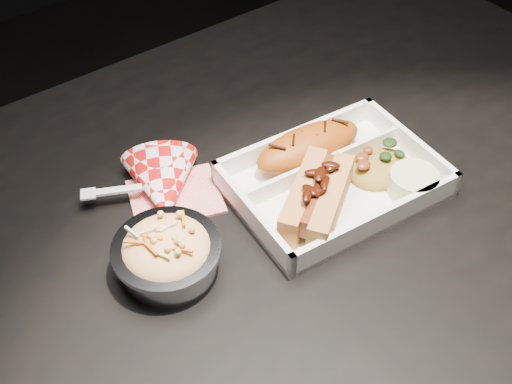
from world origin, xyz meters
TOP-DOWN VIEW (x-y plane):
  - dining_table at (0.00, 0.00)m, footprint 1.20×0.80m
  - food_tray at (0.06, -0.02)m, footprint 0.27×0.20m
  - fried_pastry at (0.06, 0.04)m, footprint 0.16×0.08m
  - hotdog at (0.01, -0.04)m, footprint 0.14×0.12m
  - fried_rice_mound at (0.12, -0.03)m, footprint 0.09×0.08m
  - cupcake_liner at (0.13, -0.08)m, footprint 0.06×0.06m
  - foil_coleslaw_cup at (-0.17, -0.00)m, footprint 0.12×0.12m
  - napkin_fork at (-0.12, 0.10)m, footprint 0.17×0.14m

SIDE VIEW (x-z plane):
  - dining_table at x=0.00m, z-range 0.28..1.03m
  - food_tray at x=0.06m, z-range 0.74..0.78m
  - napkin_fork at x=-0.12m, z-range 0.72..0.82m
  - cupcake_liner at x=0.13m, z-range 0.76..0.79m
  - fried_rice_mound at x=0.12m, z-range 0.76..0.79m
  - foil_coleslaw_cup at x=-0.17m, z-range 0.75..0.81m
  - fried_pastry at x=0.06m, z-range 0.76..0.80m
  - hotdog at x=0.01m, z-range 0.75..0.81m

